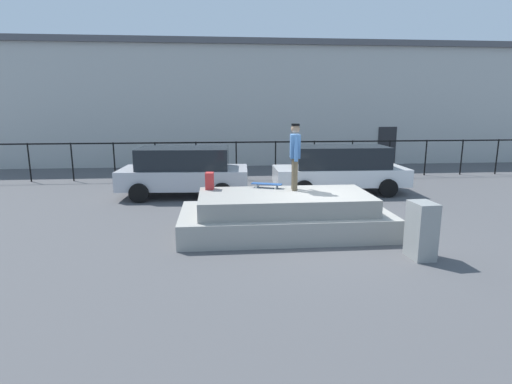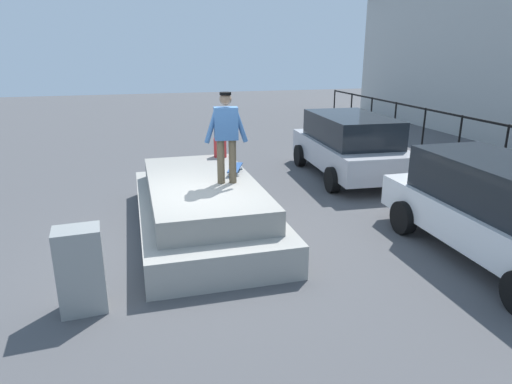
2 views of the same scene
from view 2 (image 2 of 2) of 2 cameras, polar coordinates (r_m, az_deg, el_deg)
ground_plane at (r=8.34m, az=-6.34°, el=-6.75°), size 60.00×60.00×0.00m
concrete_ledge at (r=9.01m, az=-6.71°, el=-1.81°), size 5.14×2.44×0.99m
skateboarder at (r=8.39m, az=-3.77°, el=7.54°), size 0.28×0.81×1.69m
skateboard at (r=9.29m, az=-2.63°, el=3.05°), size 0.83×0.49×0.12m
backpack at (r=10.68m, az=-4.54°, el=5.58°), size 0.23×0.30×0.44m
car_silver_hatchback_near at (r=12.85m, az=11.69°, el=5.92°), size 4.49×2.42×1.70m
car_white_hatchback_mid at (r=8.45m, az=28.78°, el=-2.05°), size 4.77×2.08×1.69m
utility_box at (r=6.58m, az=-21.15°, el=-9.14°), size 0.48×0.63×1.19m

